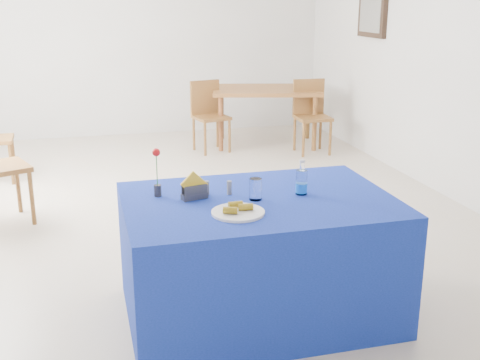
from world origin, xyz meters
name	(u,v)px	position (x,y,z in m)	size (l,w,h in m)	color
floor	(197,212)	(0.00, 0.00, 0.00)	(7.00, 7.00, 0.00)	beige
room_shell	(192,17)	(0.00, 0.00, 1.75)	(7.00, 7.00, 7.00)	silver
picture_frame	(373,15)	(2.47, 1.60, 1.70)	(0.06, 0.64, 0.52)	black
picture_art	(371,15)	(2.44, 1.60, 1.70)	(0.02, 0.52, 0.40)	#998C66
plate	(238,212)	(-0.16, -2.12, 0.77)	(0.30, 0.30, 0.01)	white
drinking_glass	(256,189)	(0.00, -1.92, 0.82)	(0.07, 0.07, 0.13)	white
salt_shaker	(229,188)	(-0.13, -1.78, 0.80)	(0.03, 0.03, 0.09)	slate
pepper_shaker	(207,188)	(-0.26, -1.75, 0.80)	(0.03, 0.03, 0.09)	slate
blue_table	(258,257)	(0.03, -1.90, 0.38)	(1.60, 1.10, 0.76)	navy
water_bottle	(301,183)	(0.30, -1.89, 0.83)	(0.07, 0.07, 0.21)	silver
napkin_holder	(194,191)	(-0.35, -1.81, 0.81)	(0.16, 0.10, 0.17)	#3C3C41
rose_vase	(157,174)	(-0.55, -1.70, 0.90)	(0.05, 0.05, 0.30)	#252429
oak_table	(267,94)	(1.41, 2.39, 0.68)	(1.56, 1.21, 0.76)	brown
chair_bg_left	(208,111)	(0.60, 2.29, 0.51)	(0.48, 0.48, 0.89)	brown
chair_bg_right	(311,111)	(1.84, 1.88, 0.53)	(0.42, 0.42, 0.91)	brown
banana_pieces	(237,207)	(-0.16, -2.12, 0.79)	(0.18, 0.14, 0.04)	gold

